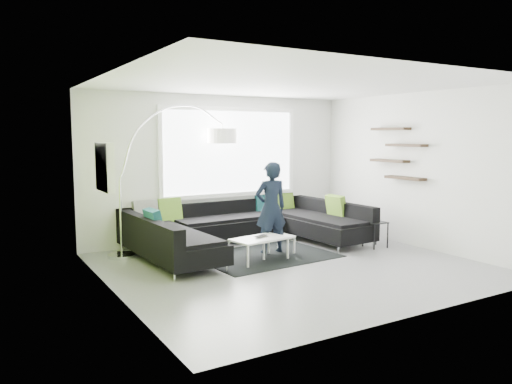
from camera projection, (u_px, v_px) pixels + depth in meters
ground at (292, 266)px, 7.79m from camera, size 5.50×5.50×0.00m
room_shell at (288, 149)px, 7.78m from camera, size 5.54×5.04×2.82m
sectional_sofa at (249, 228)px, 8.91m from camera, size 4.13×2.68×0.87m
rug at (265, 256)px, 8.42m from camera, size 2.33×1.77×0.01m
coffee_table at (266, 247)px, 8.28m from camera, size 1.26×0.87×0.38m
arc_lamp at (120, 181)px, 8.20m from camera, size 2.48×1.05×2.58m
side_table at (375, 234)px, 9.07m from camera, size 0.36×0.36×0.47m
person at (271, 208)px, 8.57m from camera, size 0.66×0.50×1.58m
laptop at (263, 237)px, 8.10m from camera, size 0.41×0.38×0.02m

